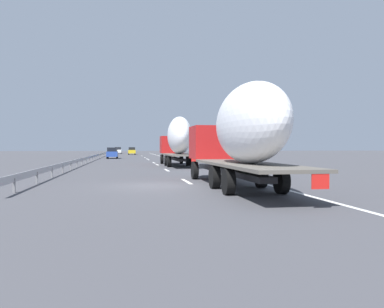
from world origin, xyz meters
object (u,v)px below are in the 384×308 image
Objects in this scene: truck_trailing at (240,132)px; car_yellow_coupe at (132,151)px; car_blue_sedan at (112,153)px; car_white_van at (118,150)px; road_sign at (182,145)px; truck_lead at (178,139)px.

truck_trailing reaches higher than car_yellow_coupe.
truck_trailing is 3.15× the size of car_blue_sedan.
car_white_van is 54.35m from road_sign.
truck_lead is at bearing -164.45° from car_blue_sedan.
truck_trailing reaches higher than road_sign.
truck_lead is at bearing -176.39° from car_yellow_coupe.
truck_lead reaches higher than car_yellow_coupe.
truck_trailing reaches higher than car_white_van.
car_yellow_coupe is at bearing 2.64° from truck_trailing.
car_white_van is at bearing 11.10° from road_sign.
truck_trailing is at bearing 175.59° from road_sign.
truck_lead is 3.02× the size of car_blue_sedan.
car_yellow_coupe is at bearing -6.31° from car_blue_sedan.
truck_trailing is 3.45× the size of car_yellow_coupe.
truck_lead is 0.96× the size of truck_trailing.
truck_trailing is 3.05× the size of car_white_van.
car_blue_sedan is at bearing 15.55° from truck_lead.
road_sign is (-7.62, -10.42, 1.26)m from car_blue_sedan.
road_sign reaches higher than car_blue_sedan.
car_yellow_coupe is 32.79m from car_blue_sedan.
car_yellow_coupe is at bearing 9.61° from road_sign.
truck_trailing is 4.50× the size of road_sign.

